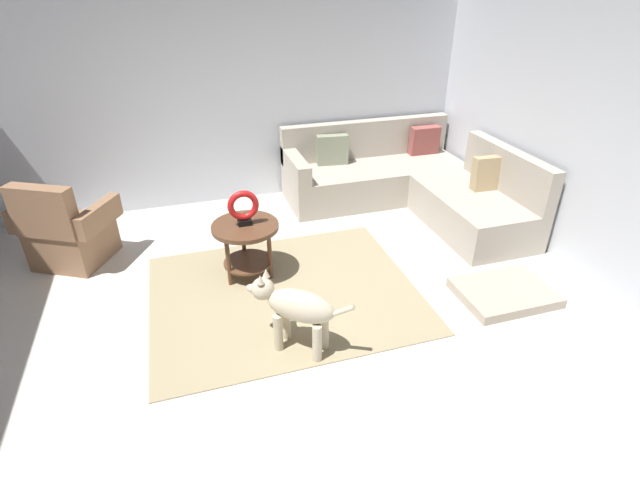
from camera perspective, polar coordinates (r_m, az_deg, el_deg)
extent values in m
cube|color=silver|center=(3.76, -3.96, -13.38)|extent=(6.00, 6.00, 0.10)
cube|color=silver|center=(5.78, -11.73, 17.40)|extent=(6.00, 0.12, 2.70)
cube|color=tan|center=(4.28, -4.26, -6.32)|extent=(2.30, 1.90, 0.01)
cube|color=#B2A899|center=(6.05, 6.59, 7.00)|extent=(2.20, 0.85, 0.42)
cube|color=#B2A899|center=(6.21, 5.52, 11.97)|extent=(2.20, 0.14, 0.46)
cube|color=#B2A899|center=(5.47, 17.76, 3.22)|extent=(0.85, 1.40, 0.42)
cube|color=#B2A899|center=(5.51, 21.55, 7.74)|extent=(0.14, 1.40, 0.46)
cube|color=#B2A899|center=(5.62, -2.95, 8.88)|extent=(0.16, 0.85, 0.22)
cube|color=#994C47|center=(6.42, 12.35, 11.45)|extent=(0.38, 0.15, 0.39)
cube|color=gray|center=(5.92, 1.48, 10.62)|extent=(0.39, 0.17, 0.38)
cube|color=tan|center=(5.52, 19.58, 7.45)|extent=(0.39, 0.17, 0.39)
cube|color=#936B4C|center=(5.24, -27.32, -0.17)|extent=(0.81, 0.81, 0.40)
cube|color=#936B4C|center=(4.89, -30.14, 2.90)|extent=(0.59, 0.41, 0.48)
cube|color=#936B4C|center=(5.33, -31.08, 3.09)|extent=(0.37, 0.58, 0.22)
cube|color=#936B4C|center=(4.90, -24.88, 2.59)|extent=(0.37, 0.58, 0.22)
cylinder|color=brown|center=(4.29, -8.94, 1.59)|extent=(0.60, 0.60, 0.04)
cylinder|color=brown|center=(4.48, -8.58, -2.60)|extent=(0.45, 0.45, 0.02)
cylinder|color=brown|center=(4.61, -9.12, -0.18)|extent=(0.04, 0.04, 0.50)
cylinder|color=brown|center=(4.32, -10.88, -2.57)|extent=(0.04, 0.04, 0.50)
cylinder|color=brown|center=(4.36, -6.01, -1.83)|extent=(0.04, 0.04, 0.50)
cube|color=black|center=(4.27, -8.98, 2.13)|extent=(0.12, 0.08, 0.05)
torus|color=red|center=(4.20, -9.16, 4.10)|extent=(0.28, 0.06, 0.28)
cube|color=#B2A38E|center=(4.50, 21.14, -5.88)|extent=(0.80, 0.60, 0.09)
cylinder|color=beige|center=(3.62, -5.02, -10.99)|extent=(0.07, 0.07, 0.32)
cylinder|color=beige|center=(3.71, -4.05, -9.71)|extent=(0.07, 0.07, 0.32)
cylinder|color=beige|center=(3.52, -0.35, -12.26)|extent=(0.07, 0.07, 0.32)
cylinder|color=beige|center=(3.62, 0.50, -10.89)|extent=(0.07, 0.07, 0.32)
ellipsoid|color=beige|center=(3.46, -2.34, -7.87)|extent=(0.54, 0.50, 0.24)
sphere|color=beige|center=(3.53, -6.84, -5.80)|extent=(0.17, 0.17, 0.17)
ellipsoid|color=beige|center=(3.57, -7.92, -5.79)|extent=(0.14, 0.13, 0.07)
cone|color=beige|center=(3.43, -7.16, -4.67)|extent=(0.06, 0.06, 0.07)
cone|color=beige|center=(3.49, -6.47, -3.90)|extent=(0.06, 0.06, 0.07)
cylinder|color=beige|center=(3.34, 2.57, -8.52)|extent=(0.18, 0.15, 0.16)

